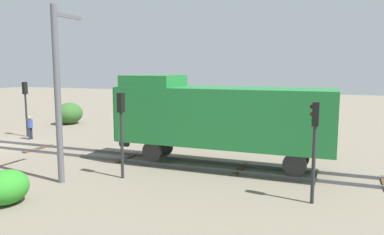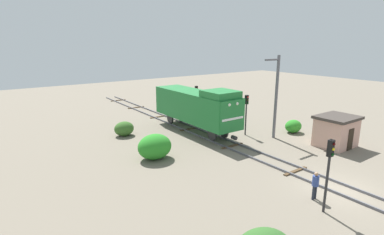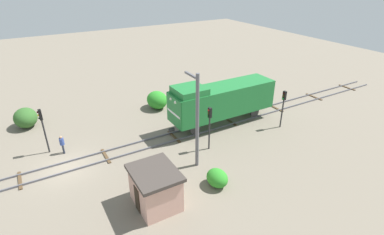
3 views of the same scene
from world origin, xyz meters
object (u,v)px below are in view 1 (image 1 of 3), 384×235
(worker_near_track, at_px, (30,126))
(traffic_signal_near, at_px, (25,99))
(traffic_signal_far, at_px, (315,133))
(catenary_mast, at_px, (58,90))
(locomotive, at_px, (218,115))
(traffic_signal_mid, at_px, (121,119))

(worker_near_track, bearing_deg, traffic_signal_near, -125.88)
(traffic_signal_far, bearing_deg, worker_near_track, -106.77)
(catenary_mast, bearing_deg, traffic_signal_far, 97.09)
(locomotive, relative_size, traffic_signal_far, 2.97)
(catenary_mast, bearing_deg, traffic_signal_near, -128.41)
(locomotive, xyz_separation_m, traffic_signal_near, (-3.20, -16.10, 0.09))
(worker_near_track, xyz_separation_m, catenary_mast, (7.34, 9.16, 3.18))
(worker_near_track, bearing_deg, traffic_signal_far, 73.29)
(traffic_signal_far, xyz_separation_m, catenary_mast, (1.34, -10.76, 1.45))
(traffic_signal_far, height_order, catenary_mast, catenary_mast)
(locomotive, bearing_deg, worker_near_track, -99.09)
(traffic_signal_near, bearing_deg, traffic_signal_mid, 62.11)
(locomotive, distance_m, traffic_signal_far, 6.09)
(traffic_signal_far, distance_m, worker_near_track, 20.87)
(traffic_signal_far, bearing_deg, traffic_signal_near, -107.93)
(traffic_signal_mid, relative_size, catenary_mast, 0.51)
(traffic_signal_near, height_order, catenary_mast, catenary_mast)
(worker_near_track, bearing_deg, catenary_mast, 51.35)
(traffic_signal_near, distance_m, traffic_signal_mid, 14.11)
(traffic_signal_mid, xyz_separation_m, worker_near_track, (-5.80, -11.37, -1.81))
(catenary_mast, bearing_deg, traffic_signal_mid, 124.84)
(traffic_signal_far, relative_size, catenary_mast, 0.50)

